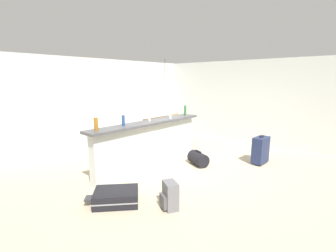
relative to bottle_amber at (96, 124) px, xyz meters
The scene contains 17 objects.
ground_plane 2.35m from the bottle_amber, 16.93° to the right, with size 13.00×13.00×0.05m, color #BCAD8E.
wall_back 3.13m from the bottle_amber, 51.76° to the left, with size 6.60×0.10×2.50m, color silver.
wall_right 5.00m from the bottle_amber, ahead, with size 0.10×6.00×2.50m, color silver.
partition_half_wall 1.42m from the bottle_amber, ahead, with size 2.80×0.20×0.99m, color silver.
bar_countertop 1.27m from the bottle_amber, ahead, with size 2.96×0.40×0.05m, color #4C4C51.
bottle_amber is the anchor object (origin of this frame).
bottle_blue 0.60m from the bottle_amber, ahead, with size 0.06×0.06×0.20m, color #284C89.
bottle_white 1.29m from the bottle_amber, ahead, with size 0.06×0.06×0.23m, color silver.
bottle_clear 1.88m from the bottle_amber, ahead, with size 0.06×0.06×0.22m, color silver.
bottle_green 2.50m from the bottle_amber, ahead, with size 0.06×0.06×0.25m, color #2D6B38.
dining_table 3.41m from the bottle_amber, 21.63° to the left, with size 1.10×0.80×0.74m.
dining_chair_near_partition 3.26m from the bottle_amber, 13.37° to the left, with size 0.44×0.44×0.93m.
pendant_lamp 3.42m from the bottle_amber, 21.33° to the left, with size 0.34×0.34×0.74m.
suitcase_flat_black 1.30m from the bottle_amber, 103.38° to the right, with size 0.84×0.83×0.22m.
duffel_bag_black 2.46m from the bottle_amber, 18.34° to the right, with size 0.46×0.56×0.34m.
suitcase_upright_navy 3.70m from the bottle_amber, 28.52° to the right, with size 0.45×0.26×0.67m.
backpack_grey 1.79m from the bottle_amber, 79.61° to the right, with size 0.32×0.33×0.42m.
Camera 1 is at (-4.22, -3.15, 1.94)m, focal length 26.09 mm.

